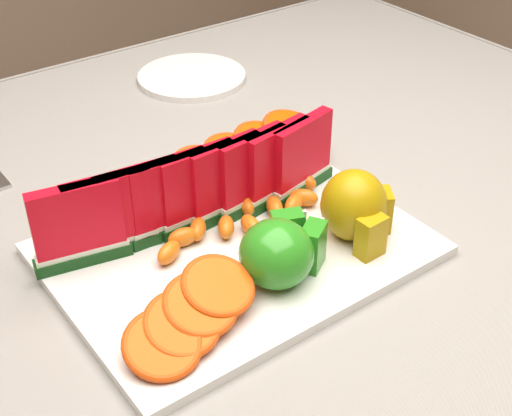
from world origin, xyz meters
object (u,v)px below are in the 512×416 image
(platter, at_px, (236,249))
(side_plate, at_px, (192,77))
(apple_cluster, at_px, (281,251))
(pear_cluster, at_px, (356,207))

(platter, distance_m, side_plate, 0.48)
(platter, xyz_separation_m, apple_cluster, (0.01, -0.07, 0.04))
(platter, bearing_deg, apple_cluster, -84.28)
(pear_cluster, relative_size, side_plate, 0.46)
(apple_cluster, bearing_deg, pear_cluster, 3.56)
(side_plate, bearing_deg, pear_cluster, -100.33)
(pear_cluster, height_order, side_plate, pear_cluster)
(apple_cluster, height_order, pear_cluster, pear_cluster)
(pear_cluster, distance_m, side_plate, 0.50)
(platter, height_order, side_plate, platter)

